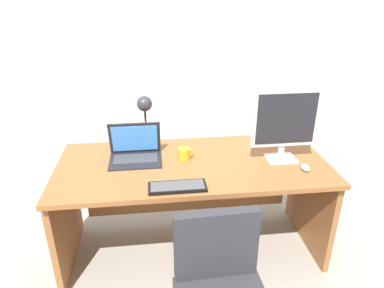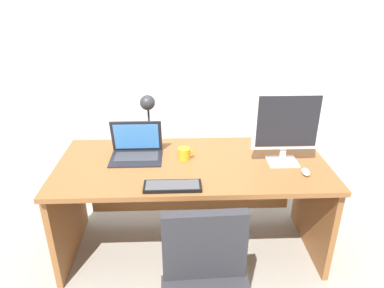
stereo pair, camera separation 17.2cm
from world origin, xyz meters
name	(u,v)px [view 1 (the left image)]	position (x,y,z in m)	size (l,w,h in m)	color
ground	(177,159)	(0.00, 1.50, 0.00)	(12.00, 12.00, 0.00)	gray
back_wall	(164,16)	(0.00, 3.70, 1.40)	(10.00, 0.10, 2.80)	silver
desk	(192,185)	(0.00, 0.05, 0.53)	(1.83, 0.82, 0.74)	brown
monitor	(285,121)	(0.61, -0.02, 1.03)	(0.45, 0.16, 0.50)	silver
laptop	(135,148)	(-0.39, 0.12, 0.82)	(0.35, 0.26, 0.25)	black
keyboard	(177,187)	(-0.13, -0.32, 0.75)	(0.35, 0.13, 0.02)	black
mouse	(305,167)	(0.72, -0.19, 0.76)	(0.05, 0.09, 0.04)	silver
desk_lamp	(145,110)	(-0.31, 0.30, 1.03)	(0.12, 0.15, 0.39)	#2D2D33
coffee_mug	(184,154)	(-0.05, 0.06, 0.78)	(0.11, 0.08, 0.08)	orange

